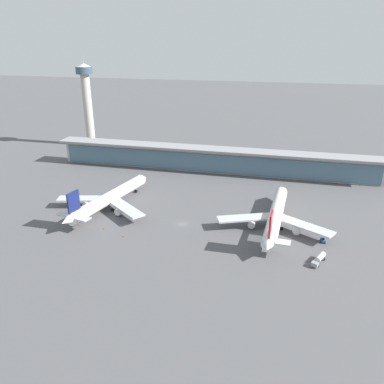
{
  "coord_description": "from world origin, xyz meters",
  "views": [
    {
      "loc": [
        39.59,
        -144.49,
        76.57
      ],
      "look_at": [
        0.0,
        18.87,
        7.88
      ],
      "focal_mm": 35.35,
      "sensor_mm": 36.0,
      "label": 1
    }
  ],
  "objects_px": {
    "service_truck_near_nose_blue": "(323,240)",
    "safety_cone_alpha": "(40,227)",
    "safety_cone_bravo": "(79,225)",
    "safety_cone_charlie": "(104,228)",
    "safety_cone_delta": "(124,236)",
    "control_tower": "(87,98)",
    "airliner_centre_stand": "(275,216)",
    "service_truck_mid_apron_blue": "(81,207)",
    "service_truck_under_wing_grey": "(319,259)",
    "airliner_left_stand": "(109,198)"
  },
  "relations": [
    {
      "from": "service_truck_near_nose_blue",
      "to": "safety_cone_alpha",
      "type": "height_order",
      "value": "service_truck_near_nose_blue"
    },
    {
      "from": "safety_cone_bravo",
      "to": "safety_cone_charlie",
      "type": "relative_size",
      "value": 1.0
    },
    {
      "from": "safety_cone_delta",
      "to": "safety_cone_bravo",
      "type": "bearing_deg",
      "value": 168.21
    },
    {
      "from": "safety_cone_bravo",
      "to": "safety_cone_charlie",
      "type": "height_order",
      "value": "same"
    },
    {
      "from": "control_tower",
      "to": "safety_cone_alpha",
      "type": "distance_m",
      "value": 141.94
    },
    {
      "from": "airliner_centre_stand",
      "to": "service_truck_near_nose_blue",
      "type": "bearing_deg",
      "value": -24.26
    },
    {
      "from": "service_truck_mid_apron_blue",
      "to": "safety_cone_bravo",
      "type": "xyz_separation_m",
      "value": [
        8.25,
        -16.73,
        -0.49
      ]
    },
    {
      "from": "service_truck_under_wing_grey",
      "to": "safety_cone_charlie",
      "type": "height_order",
      "value": "service_truck_under_wing_grey"
    },
    {
      "from": "service_truck_near_nose_blue",
      "to": "safety_cone_bravo",
      "type": "relative_size",
      "value": 4.3
    },
    {
      "from": "service_truck_mid_apron_blue",
      "to": "control_tower",
      "type": "relative_size",
      "value": 0.1
    },
    {
      "from": "airliner_left_stand",
      "to": "safety_cone_charlie",
      "type": "height_order",
      "value": "airliner_left_stand"
    },
    {
      "from": "control_tower",
      "to": "safety_cone_alpha",
      "type": "xyz_separation_m",
      "value": [
        43.17,
        -130.55,
        -35.18
      ]
    },
    {
      "from": "airliner_left_stand",
      "to": "safety_cone_delta",
      "type": "height_order",
      "value": "airliner_left_stand"
    },
    {
      "from": "service_truck_near_nose_blue",
      "to": "safety_cone_delta",
      "type": "bearing_deg",
      "value": -169.65
    },
    {
      "from": "airliner_centre_stand",
      "to": "safety_cone_delta",
      "type": "height_order",
      "value": "airliner_centre_stand"
    },
    {
      "from": "safety_cone_bravo",
      "to": "airliner_centre_stand",
      "type": "bearing_deg",
      "value": 12.51
    },
    {
      "from": "airliner_left_stand",
      "to": "safety_cone_delta",
      "type": "xyz_separation_m",
      "value": [
        17.76,
        -24.26,
        -5.08
      ]
    },
    {
      "from": "safety_cone_delta",
      "to": "safety_cone_charlie",
      "type": "bearing_deg",
      "value": 158.36
    },
    {
      "from": "airliner_left_stand",
      "to": "service_truck_near_nose_blue",
      "type": "bearing_deg",
      "value": -5.62
    },
    {
      "from": "service_truck_under_wing_grey",
      "to": "service_truck_mid_apron_blue",
      "type": "xyz_separation_m",
      "value": [
        -108.81,
        23.01,
        -0.9
      ]
    },
    {
      "from": "safety_cone_bravo",
      "to": "safety_cone_alpha",
      "type": "bearing_deg",
      "value": -160.45
    },
    {
      "from": "service_truck_near_nose_blue",
      "to": "safety_cone_delta",
      "type": "distance_m",
      "value": 81.47
    },
    {
      "from": "airliner_left_stand",
      "to": "safety_cone_charlie",
      "type": "relative_size",
      "value": 91.23
    },
    {
      "from": "service_truck_under_wing_grey",
      "to": "safety_cone_bravo",
      "type": "height_order",
      "value": "service_truck_under_wing_grey"
    },
    {
      "from": "service_truck_near_nose_blue",
      "to": "service_truck_under_wing_grey",
      "type": "height_order",
      "value": "service_truck_under_wing_grey"
    },
    {
      "from": "airliner_left_stand",
      "to": "safety_cone_bravo",
      "type": "relative_size",
      "value": 91.23
    },
    {
      "from": "service_truck_under_wing_grey",
      "to": "safety_cone_bravo",
      "type": "relative_size",
      "value": 12.47
    },
    {
      "from": "airliner_left_stand",
      "to": "service_truck_near_nose_blue",
      "type": "xyz_separation_m",
      "value": [
        97.91,
        -9.63,
        -4.52
      ]
    },
    {
      "from": "service_truck_near_nose_blue",
      "to": "control_tower",
      "type": "xyz_separation_m",
      "value": [
        -162.1,
        115.16,
        34.63
      ]
    },
    {
      "from": "service_truck_near_nose_blue",
      "to": "safety_cone_charlie",
      "type": "distance_m",
      "value": 91.72
    },
    {
      "from": "service_truck_under_wing_grey",
      "to": "control_tower",
      "type": "distance_m",
      "value": 209.27
    },
    {
      "from": "control_tower",
      "to": "safety_cone_charlie",
      "type": "relative_size",
      "value": 92.75
    },
    {
      "from": "service_truck_mid_apron_blue",
      "to": "service_truck_under_wing_grey",
      "type": "bearing_deg",
      "value": -11.94
    },
    {
      "from": "safety_cone_alpha",
      "to": "safety_cone_bravo",
      "type": "height_order",
      "value": "same"
    },
    {
      "from": "safety_cone_bravo",
      "to": "service_truck_under_wing_grey",
      "type": "bearing_deg",
      "value": -3.58
    },
    {
      "from": "airliner_centre_stand",
      "to": "service_truck_near_nose_blue",
      "type": "distance_m",
      "value": 21.82
    },
    {
      "from": "service_truck_under_wing_grey",
      "to": "service_truck_mid_apron_blue",
      "type": "distance_m",
      "value": 111.23
    },
    {
      "from": "airliner_left_stand",
      "to": "service_truck_mid_apron_blue",
      "type": "distance_m",
      "value": 14.57
    },
    {
      "from": "service_truck_mid_apron_blue",
      "to": "control_tower",
      "type": "distance_m",
      "value": 124.44
    },
    {
      "from": "service_truck_under_wing_grey",
      "to": "safety_cone_alpha",
      "type": "relative_size",
      "value": 12.47
    },
    {
      "from": "service_truck_under_wing_grey",
      "to": "control_tower",
      "type": "relative_size",
      "value": 0.13
    },
    {
      "from": "safety_cone_alpha",
      "to": "safety_cone_delta",
      "type": "bearing_deg",
      "value": 1.12
    },
    {
      "from": "service_truck_mid_apron_blue",
      "to": "safety_cone_alpha",
      "type": "height_order",
      "value": "service_truck_mid_apron_blue"
    },
    {
      "from": "safety_cone_charlie",
      "to": "safety_cone_delta",
      "type": "distance_m",
      "value": 11.83
    },
    {
      "from": "service_truck_near_nose_blue",
      "to": "service_truck_under_wing_grey",
      "type": "bearing_deg",
      "value": -99.36
    },
    {
      "from": "service_truck_near_nose_blue",
      "to": "safety_cone_charlie",
      "type": "bearing_deg",
      "value": -173.57
    },
    {
      "from": "airliner_centre_stand",
      "to": "service_truck_under_wing_grey",
      "type": "bearing_deg",
      "value": -55.95
    },
    {
      "from": "service_truck_near_nose_blue",
      "to": "safety_cone_alpha",
      "type": "distance_m",
      "value": 119.91
    },
    {
      "from": "control_tower",
      "to": "safety_cone_alpha",
      "type": "bearing_deg",
      "value": -71.7
    },
    {
      "from": "airliner_centre_stand",
      "to": "safety_cone_delta",
      "type": "distance_m",
      "value": 65.24
    }
  ]
}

